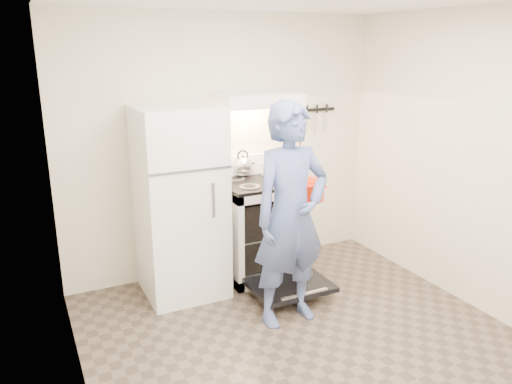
% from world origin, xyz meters
% --- Properties ---
extents(floor, '(3.60, 3.60, 0.00)m').
position_xyz_m(floor, '(0.00, 0.00, 0.00)').
color(floor, brown).
rests_on(floor, ground).
extents(back_wall, '(3.20, 0.02, 2.50)m').
position_xyz_m(back_wall, '(0.00, 1.80, 1.25)').
color(back_wall, beige).
rests_on(back_wall, ground).
extents(refrigerator, '(0.70, 0.70, 1.70)m').
position_xyz_m(refrigerator, '(-0.58, 1.45, 0.85)').
color(refrigerator, white).
rests_on(refrigerator, floor).
extents(stove_body, '(0.76, 0.65, 0.92)m').
position_xyz_m(stove_body, '(0.23, 1.48, 0.46)').
color(stove_body, white).
rests_on(stove_body, floor).
extents(cooktop, '(0.76, 0.65, 0.03)m').
position_xyz_m(cooktop, '(0.23, 1.48, 0.94)').
color(cooktop, black).
rests_on(cooktop, stove_body).
extents(backsplash, '(0.76, 0.07, 0.20)m').
position_xyz_m(backsplash, '(0.23, 1.76, 1.05)').
color(backsplash, white).
rests_on(backsplash, cooktop).
extents(oven_door, '(0.70, 0.54, 0.04)m').
position_xyz_m(oven_door, '(0.23, 0.88, 0.12)').
color(oven_door, black).
rests_on(oven_door, floor).
extents(oven_rack, '(0.60, 0.52, 0.01)m').
position_xyz_m(oven_rack, '(0.23, 1.48, 0.44)').
color(oven_rack, slate).
rests_on(oven_rack, stove_body).
extents(range_hood, '(0.76, 0.50, 0.12)m').
position_xyz_m(range_hood, '(0.23, 1.55, 1.71)').
color(range_hood, white).
rests_on(range_hood, back_wall).
extents(knife_strip, '(0.40, 0.02, 0.03)m').
position_xyz_m(knife_strip, '(1.05, 1.79, 1.55)').
color(knife_strip, black).
rests_on(knife_strip, back_wall).
extents(pizza_stone, '(0.37, 0.37, 0.02)m').
position_xyz_m(pizza_stone, '(0.29, 1.45, 0.45)').
color(pizza_stone, '#87674F').
rests_on(pizza_stone, oven_rack).
extents(tea_kettle, '(0.22, 0.18, 0.26)m').
position_xyz_m(tea_kettle, '(0.14, 1.69, 1.08)').
color(tea_kettle, silver).
rests_on(tea_kettle, cooktop).
extents(utensil_jar, '(0.10, 0.10, 0.13)m').
position_xyz_m(utensil_jar, '(0.52, 1.30, 1.05)').
color(utensil_jar, silver).
rests_on(utensil_jar, cooktop).
extents(person, '(0.68, 0.47, 1.80)m').
position_xyz_m(person, '(0.05, 0.58, 0.90)').
color(person, '#354A7C').
rests_on(person, floor).
extents(dutch_oven, '(0.39, 0.32, 0.25)m').
position_xyz_m(dutch_oven, '(0.34, 0.85, 1.00)').
color(dutch_oven, red).
rests_on(dutch_oven, person).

